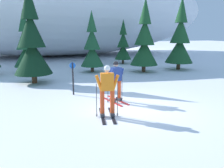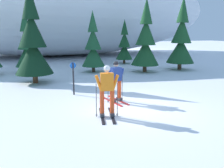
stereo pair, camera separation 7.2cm
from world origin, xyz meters
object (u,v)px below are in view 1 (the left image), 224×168
object	(u,v)px
trail_marker_post	(73,77)
pine_tree_center_left	(32,43)
pine_tree_center_right	(144,42)
skier_orange_jacket	(107,90)
pine_tree_center	(92,47)
skier_navy_jacket	(116,81)
pine_tree_left	(25,47)
pine_tree_right	(123,45)
pine_tree_far_right	(180,40)

from	to	relation	value
trail_marker_post	pine_tree_center_left	bearing A→B (deg)	115.73
pine_tree_center_right	trail_marker_post	distance (m)	7.63
skier_orange_jacket	trail_marker_post	size ratio (longest dim) A/B	1.18
pine_tree_center	skier_navy_jacket	bearing A→B (deg)	-98.66
pine_tree_center_left	pine_tree_left	bearing A→B (deg)	94.88
pine_tree_left	pine_tree_right	bearing A→B (deg)	13.80
pine_tree_center_right	pine_tree_far_right	world-z (taller)	pine_tree_far_right
skier_navy_jacket	pine_tree_center_right	world-z (taller)	pine_tree_center_right
skier_navy_jacket	pine_tree_center	bearing A→B (deg)	81.34
skier_navy_jacket	pine_tree_far_right	bearing A→B (deg)	38.64
pine_tree_center_left	trail_marker_post	distance (m)	3.87
skier_orange_jacket	pine_tree_far_right	bearing A→B (deg)	41.74
pine_tree_far_right	pine_tree_center	bearing A→B (deg)	169.09
pine_tree_left	pine_tree_right	distance (m)	8.64
skier_orange_jacket	pine_tree_center_left	xyz separation A→B (m)	(-2.07, 6.47, 1.30)
trail_marker_post	skier_navy_jacket	bearing A→B (deg)	-49.95
pine_tree_left	pine_tree_far_right	distance (m)	11.34
skier_orange_jacket	pine_tree_center_right	xyz separation A→B (m)	(5.55, 7.66, 1.23)
pine_tree_right	pine_tree_far_right	size ratio (longest dim) A/B	0.74
pine_tree_center_left	skier_orange_jacket	bearing A→B (deg)	-72.22
pine_tree_right	pine_tree_center	bearing A→B (deg)	-138.34
pine_tree_center	pine_tree_far_right	bearing A→B (deg)	-10.91
pine_tree_center_left	pine_tree_center_right	world-z (taller)	pine_tree_center_left
skier_navy_jacket	pine_tree_center_right	size ratio (longest dim) A/B	0.33
skier_orange_jacket	pine_tree_center_right	size ratio (longest dim) A/B	0.34
pine_tree_center_right	pine_tree_far_right	bearing A→B (deg)	0.17
skier_navy_jacket	pine_tree_center_right	distance (m)	7.80
pine_tree_right	trail_marker_post	xyz separation A→B (m)	(-6.49, -9.22, -0.82)
pine_tree_center_left	pine_tree_right	world-z (taller)	pine_tree_center_left
pine_tree_center	pine_tree_right	size ratio (longest dim) A/B	1.09
skier_orange_jacket	pine_tree_far_right	world-z (taller)	pine_tree_far_right
skier_orange_jacket	trail_marker_post	bearing A→B (deg)	98.96
skier_navy_jacket	skier_orange_jacket	xyz separation A→B (m)	(-0.91, -1.53, 0.05)
skier_navy_jacket	pine_tree_right	distance (m)	12.06
pine_tree_center_left	trail_marker_post	size ratio (longest dim) A/B	3.57
skier_orange_jacket	pine_tree_right	distance (m)	13.82
pine_tree_left	pine_tree_center_right	distance (m)	8.42
skier_navy_jacket	pine_tree_far_right	world-z (taller)	pine_tree_far_right
pine_tree_center_left	trail_marker_post	xyz separation A→B (m)	(1.57, -3.25, -1.39)
skier_orange_jacket	pine_tree_left	bearing A→B (deg)	103.06
pine_tree_center_left	pine_tree_center	world-z (taller)	pine_tree_center_left
pine_tree_center	pine_tree_right	bearing A→B (deg)	41.66
trail_marker_post	pine_tree_left	bearing A→B (deg)	104.86
pine_tree_center	pine_tree_far_right	xyz separation A→B (m)	(6.56, -1.26, 0.45)
pine_tree_right	pine_tree_center_right	bearing A→B (deg)	-95.13
skier_navy_jacket	pine_tree_center_left	size ratio (longest dim) A/B	0.32
trail_marker_post	pine_tree_far_right	bearing A→B (deg)	26.05
pine_tree_center	pine_tree_center_right	bearing A→B (deg)	-19.92
pine_tree_center	trail_marker_post	size ratio (longest dim) A/B	2.90
pine_tree_right	pine_tree_far_right	bearing A→B (deg)	-61.28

